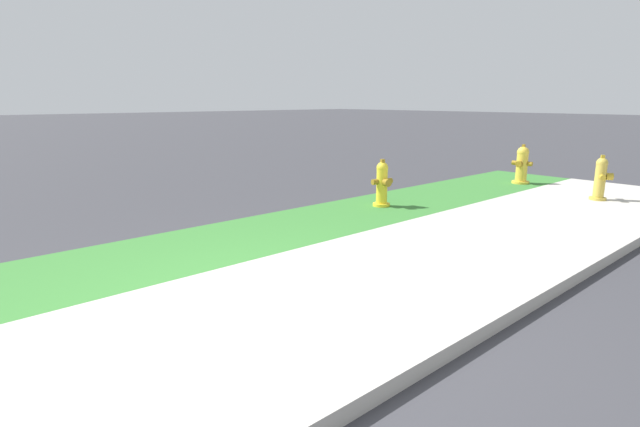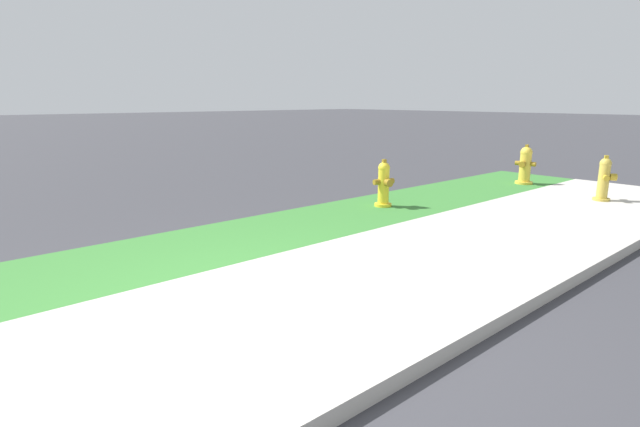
{
  "view_description": "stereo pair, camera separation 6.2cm",
  "coord_description": "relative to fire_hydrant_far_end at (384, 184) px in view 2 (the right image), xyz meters",
  "views": [
    {
      "loc": [
        -2.13,
        -2.99,
        1.67
      ],
      "look_at": [
        1.6,
        1.11,
        0.4
      ],
      "focal_mm": 28.0,
      "sensor_mm": 36.0,
      "label": 1
    },
    {
      "loc": [
        -2.08,
        -3.03,
        1.67
      ],
      "look_at": [
        1.6,
        1.11,
        0.4
      ],
      "focal_mm": 28.0,
      "sensor_mm": 36.0,
      "label": 2
    }
  ],
  "objects": [
    {
      "name": "fire_hydrant_across_street",
      "position": [
        3.08,
        -2.15,
        0.01
      ],
      "size": [
        0.35,
        0.32,
        0.77
      ],
      "rotation": [
        0.0,
        0.0,
        3.72
      ],
      "color": "gold",
      "rests_on": "ground"
    },
    {
      "name": "fire_hydrant_near_corner",
      "position": [
        3.77,
        -0.44,
        0.02
      ],
      "size": [
        0.39,
        0.41,
        0.79
      ],
      "rotation": [
        0.0,
        0.0,
        1.68
      ],
      "color": "gold",
      "rests_on": "ground"
    },
    {
      "name": "ground_plane",
      "position": [
        -3.84,
        -2.12,
        -0.36
      ],
      "size": [
        120.0,
        120.0,
        0.0
      ],
      "primitive_type": "plane",
      "color": "#38383D"
    },
    {
      "name": "fire_hydrant_far_end",
      "position": [
        0.0,
        0.0,
        0.0
      ],
      "size": [
        0.37,
        0.33,
        0.75
      ],
      "rotation": [
        0.0,
        0.0,
        2.86
      ],
      "color": "yellow",
      "rests_on": "ground"
    },
    {
      "name": "street_curb",
      "position": [
        -3.84,
        -3.41,
        -0.3
      ],
      "size": [
        18.0,
        0.16,
        0.12
      ],
      "primitive_type": "cube",
      "color": "#BCB7AD",
      "rests_on": "ground"
    },
    {
      "name": "grass_verge",
      "position": [
        -3.84,
        -0.05,
        -0.36
      ],
      "size": [
        18.0,
        1.7,
        0.01
      ],
      "primitive_type": "cube",
      "color": "#387A33",
      "rests_on": "ground"
    },
    {
      "name": "sidewalk_pavement",
      "position": [
        -3.84,
        -2.12,
        -0.36
      ],
      "size": [
        18.0,
        2.43,
        0.01
      ],
      "primitive_type": "cube",
      "color": "#BCB7AD",
      "rests_on": "ground"
    }
  ]
}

